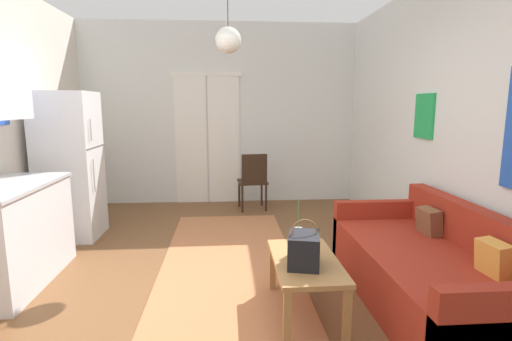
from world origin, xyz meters
name	(u,v)px	position (x,y,z in m)	size (l,w,h in m)	color
ground_plane	(218,306)	(0.00, 0.00, -0.05)	(4.94, 7.25, 0.10)	brown
wall_back	(220,115)	(-0.01, 3.37, 1.42)	(4.54, 0.13, 2.87)	silver
wall_right	(492,124)	(2.22, 0.00, 1.43)	(0.12, 6.85, 2.87)	silver
area_rug	(229,263)	(0.10, 0.74, 0.01)	(1.33, 3.33, 0.01)	#B26B42
couch	(435,273)	(1.72, -0.20, 0.27)	(0.93, 1.99, 0.78)	maroon
coffee_table	(305,267)	(0.67, -0.25, 0.37)	(0.48, 0.89, 0.44)	#A87542
bamboo_vase	(298,240)	(0.63, -0.12, 0.54)	(0.07, 0.07, 0.42)	beige
handbag	(304,249)	(0.63, -0.36, 0.56)	(0.28, 0.33, 0.35)	black
refrigerator	(70,166)	(-1.77, 1.71, 0.87)	(0.65, 0.63, 1.74)	white
kitchen_counter	(3,196)	(-1.85, 0.45, 0.80)	(0.62, 1.27, 2.11)	silver
accent_chair	(253,179)	(0.48, 2.74, 0.49)	(0.46, 0.44, 0.87)	black
pendant_lamp_far	(228,40)	(0.12, 1.57, 2.30)	(0.29, 0.29, 0.71)	black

